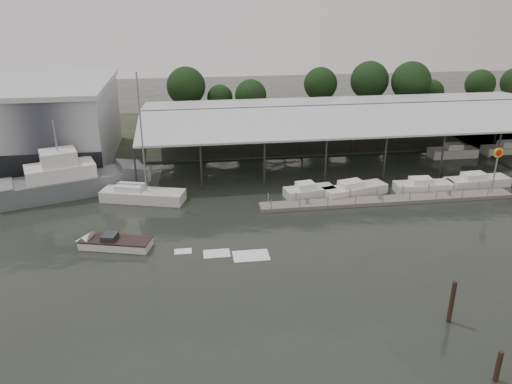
{
  "coord_description": "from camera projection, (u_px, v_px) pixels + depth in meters",
  "views": [
    {
      "loc": [
        -6.37,
        -37.09,
        20.95
      ],
      "look_at": [
        0.37,
        8.71,
        2.5
      ],
      "focal_mm": 35.0,
      "sensor_mm": 36.0,
      "label": 1
    }
  ],
  "objects": [
    {
      "name": "ground",
      "position": [
        267.0,
        257.0,
        42.7
      ],
      "size": [
        200.0,
        200.0,
        0.0
      ],
      "primitive_type": "plane",
      "color": "#222821",
      "rests_on": "ground"
    },
    {
      "name": "land_strip_far",
      "position": [
        224.0,
        131.0,
        81.27
      ],
      "size": [
        140.0,
        30.0,
        0.3
      ],
      "color": "#3D4231",
      "rests_on": "ground"
    },
    {
      "name": "storage_warehouse",
      "position": [
        15.0,
        124.0,
        64.48
      ],
      "size": [
        24.5,
        20.5,
        10.5
      ],
      "color": "#A8ACB2",
      "rests_on": "ground"
    },
    {
      "name": "covered_boat_shed",
      "position": [
        355.0,
        110.0,
        68.47
      ],
      "size": [
        58.24,
        24.0,
        6.96
      ],
      "color": "silver",
      "rests_on": "ground"
    },
    {
      "name": "floating_dock",
      "position": [
        388.0,
        200.0,
        53.85
      ],
      "size": [
        28.0,
        2.0,
        1.4
      ],
      "color": "slate",
      "rests_on": "ground"
    },
    {
      "name": "shell_fuel_sign",
      "position": [
        497.0,
        162.0,
        54.09
      ],
      "size": [
        1.1,
        0.18,
        5.55
      ],
      "color": "gray",
      "rests_on": "ground"
    },
    {
      "name": "grey_trawler",
      "position": [
        72.0,
        180.0,
        55.61
      ],
      "size": [
        16.39,
        9.05,
        8.84
      ],
      "rotation": [
        0.0,
        0.0,
        0.32
      ],
      "color": "#585D62",
      "rests_on": "ground"
    },
    {
      "name": "white_sailboat",
      "position": [
        142.0,
        195.0,
        53.97
      ],
      "size": [
        9.33,
        5.09,
        14.01
      ],
      "rotation": [
        0.0,
        0.0,
        -0.29
      ],
      "color": "silver",
      "rests_on": "ground"
    },
    {
      "name": "speedboat_underway",
      "position": [
        110.0,
        243.0,
        44.18
      ],
      "size": [
        17.55,
        6.53,
        2.0
      ],
      "rotation": [
        0.0,
        0.0,
        2.87
      ],
      "color": "silver",
      "rests_on": "ground"
    },
    {
      "name": "moored_cruiser_0",
      "position": [
        309.0,
        191.0,
        55.13
      ],
      "size": [
        5.83,
        3.0,
        1.7
      ],
      "rotation": [
        0.0,
        0.0,
        0.15
      ],
      "color": "silver",
      "rests_on": "ground"
    },
    {
      "name": "moored_cruiser_1",
      "position": [
        354.0,
        190.0,
        55.62
      ],
      "size": [
        7.73,
        4.0,
        1.7
      ],
      "rotation": [
        0.0,
        0.0,
        0.25
      ],
      "color": "silver",
      "rests_on": "ground"
    },
    {
      "name": "moored_cruiser_2",
      "position": [
        424.0,
        186.0,
        56.57
      ],
      "size": [
        6.8,
        2.42,
        1.7
      ],
      "rotation": [
        0.0,
        0.0,
        -0.03
      ],
      "color": "silver",
      "rests_on": "ground"
    },
    {
      "name": "moored_cruiser_3",
      "position": [
        477.0,
        181.0,
        58.06
      ],
      "size": [
        7.72,
        2.72,
        1.7
      ],
      "rotation": [
        0.0,
        0.0,
        0.07
      ],
      "color": "silver",
      "rests_on": "ground"
    },
    {
      "name": "horizon_tree_line",
      "position": [
        356.0,
        85.0,
        87.53
      ],
      "size": [
        66.94,
        10.82,
        10.2
      ],
      "color": "black",
      "rests_on": "ground"
    }
  ]
}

